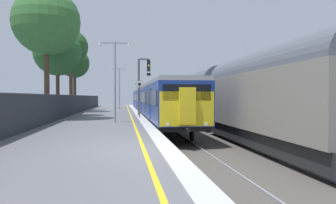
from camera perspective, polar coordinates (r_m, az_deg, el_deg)
name	(u,v)px	position (r m, az deg, el deg)	size (l,w,h in m)	color
ground	(238,166)	(10.88, 11.99, -10.89)	(17.40, 110.00, 1.21)	slate
commuter_train_at_platform	(151,100)	(36.86, -2.98, 0.38)	(2.83, 42.69, 3.81)	navy
freight_train_adjacent_track	(223,96)	(23.80, 9.52, 1.08)	(2.60, 29.10, 4.89)	#232326
signal_gantry	(142,80)	(28.46, -4.54, 3.86)	(1.10, 0.24, 4.92)	#47474C
speed_limit_sign	(140,94)	(25.09, -4.97, 1.39)	(0.59, 0.08, 2.87)	#59595B
platform_lamp_mid	(115,74)	(20.83, -9.20, 4.80)	(2.00, 0.20, 5.06)	#93999E
platform_lamp_far	(119,85)	(43.23, -8.44, 2.98)	(2.00, 0.20, 5.34)	#93999E
background_tree_left	(71,49)	(35.81, -16.53, 8.90)	(3.53, 3.53, 8.52)	#473323
background_tree_centre	(56,54)	(29.03, -18.81, 7.97)	(3.92, 3.92, 7.28)	#473323
background_tree_right	(48,23)	(24.81, -20.14, 12.71)	(4.65, 4.65, 9.17)	#473323
background_tree_back	(74,64)	(39.87, -16.07, 6.32)	(3.42, 3.42, 7.23)	#473323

